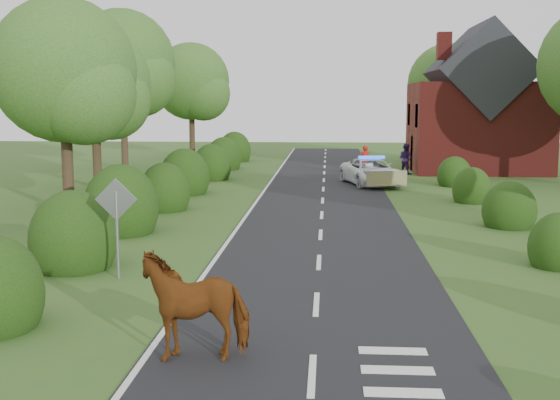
# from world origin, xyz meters

# --- Properties ---
(ground) EXTENTS (120.00, 120.00, 0.00)m
(ground) POSITION_xyz_m (0.00, 0.00, 0.00)
(ground) COLOR #386128
(road) EXTENTS (6.00, 70.00, 0.02)m
(road) POSITION_xyz_m (0.00, 15.00, 0.01)
(road) COLOR black
(road) RESTS_ON ground
(road_markings) EXTENTS (4.96, 70.00, 0.01)m
(road_markings) POSITION_xyz_m (-1.60, 12.93, 0.03)
(road_markings) COLOR white
(road_markings) RESTS_ON road
(hedgerow_left) EXTENTS (2.75, 50.41, 3.00)m
(hedgerow_left) POSITION_xyz_m (-6.51, 11.69, 0.75)
(hedgerow_left) COLOR #18340F
(hedgerow_left) RESTS_ON ground
(hedgerow_right) EXTENTS (2.10, 45.78, 2.10)m
(hedgerow_right) POSITION_xyz_m (6.60, 11.21, 0.55)
(hedgerow_right) COLOR #18340F
(hedgerow_right) RESTS_ON ground
(tree_left_a) EXTENTS (5.74, 5.60, 8.38)m
(tree_left_a) POSITION_xyz_m (-9.75, 11.86, 5.34)
(tree_left_a) COLOR #332316
(tree_left_a) RESTS_ON ground
(tree_left_b) EXTENTS (5.74, 5.60, 8.07)m
(tree_left_b) POSITION_xyz_m (-11.25, 19.86, 5.04)
(tree_left_b) COLOR #332316
(tree_left_b) RESTS_ON ground
(tree_left_c) EXTENTS (6.97, 6.80, 10.22)m
(tree_left_c) POSITION_xyz_m (-12.70, 29.83, 6.53)
(tree_left_c) COLOR #332316
(tree_left_c) RESTS_ON ground
(tree_left_d) EXTENTS (6.15, 6.00, 8.89)m
(tree_left_d) POSITION_xyz_m (-10.23, 39.85, 5.64)
(tree_left_d) COLOR #332316
(tree_left_d) RESTS_ON ground
(tree_right_c) EXTENTS (6.15, 6.00, 8.58)m
(tree_right_c) POSITION_xyz_m (9.27, 37.85, 5.34)
(tree_right_c) COLOR #332316
(tree_right_c) RESTS_ON ground
(road_sign) EXTENTS (1.06, 0.08, 2.53)m
(road_sign) POSITION_xyz_m (-5.00, 2.00, 1.65)
(road_sign) COLOR gray
(road_sign) RESTS_ON ground
(house) EXTENTS (8.00, 7.40, 9.17)m
(house) POSITION_xyz_m (9.49, 30.00, 3.79)
(house) COLOR maroon
(house) RESTS_ON ground
(cow) EXTENTS (2.39, 1.60, 1.55)m
(cow) POSITION_xyz_m (-2.06, -3.11, 0.78)
(cow) COLOR #65350D
(cow) RESTS_ON ground
(police_van) EXTENTS (3.44, 5.43, 1.54)m
(police_van) POSITION_xyz_m (2.50, 22.08, 0.70)
(police_van) COLOR white
(police_van) RESTS_ON ground
(pedestrian_red) EXTENTS (0.71, 0.53, 1.79)m
(pedestrian_red) POSITION_xyz_m (2.39, 26.71, 0.90)
(pedestrian_red) COLOR #B21C12
(pedestrian_red) RESTS_ON ground
(pedestrian_purple) EXTENTS (1.14, 1.13, 1.86)m
(pedestrian_purple) POSITION_xyz_m (4.90, 27.75, 0.93)
(pedestrian_purple) COLOR #311C4D
(pedestrian_purple) RESTS_ON ground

